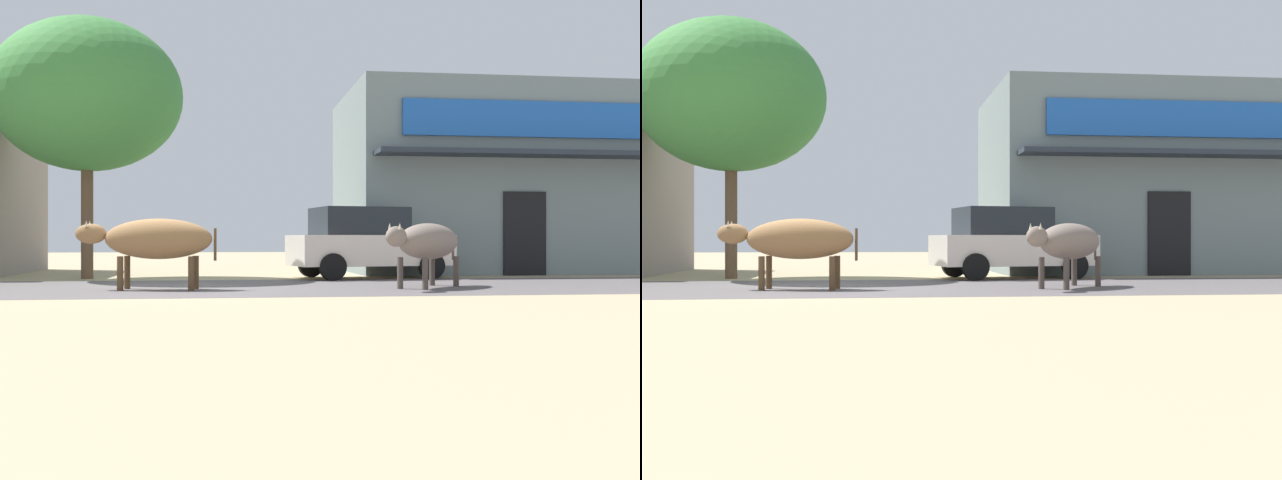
# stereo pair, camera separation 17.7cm
# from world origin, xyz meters

# --- Properties ---
(ground) EXTENTS (80.00, 80.00, 0.00)m
(ground) POSITION_xyz_m (0.00, 0.00, 0.00)
(ground) COLOR tan
(asphalt_road) EXTENTS (72.00, 5.21, 0.00)m
(asphalt_road) POSITION_xyz_m (0.00, 0.00, 0.00)
(asphalt_road) COLOR #5B5455
(asphalt_road) RESTS_ON ground
(storefront_right_club) EXTENTS (9.00, 6.44, 5.02)m
(storefront_right_club) POSITION_xyz_m (9.10, 6.59, 2.51)
(storefront_right_club) COLOR slate
(storefront_right_club) RESTS_ON ground
(roadside_tree) EXTENTS (4.33, 4.33, 5.93)m
(roadside_tree) POSITION_xyz_m (-1.94, 3.53, 4.19)
(roadside_tree) COLOR brown
(roadside_tree) RESTS_ON ground
(parked_hatchback_car) EXTENTS (3.89, 2.34, 1.64)m
(parked_hatchback_car) POSITION_xyz_m (4.46, 3.06, 0.84)
(parked_hatchback_car) COLOR silver
(parked_hatchback_car) RESTS_ON ground
(cow_near_brown) EXTENTS (2.52, 0.94, 1.27)m
(cow_near_brown) POSITION_xyz_m (-0.07, -0.55, 0.90)
(cow_near_brown) COLOR olive
(cow_near_brown) RESTS_ON ground
(cow_far_dark) EXTENTS (2.06, 2.16, 1.20)m
(cow_far_dark) POSITION_xyz_m (4.90, -0.62, 0.86)
(cow_far_dark) COLOR #78685E
(cow_far_dark) RESTS_ON ground
(pedestrian_by_shop) EXTENTS (0.36, 0.61, 1.70)m
(pedestrian_by_shop) POSITION_xyz_m (7.38, 4.16, 1.00)
(pedestrian_by_shop) COLOR brown
(pedestrian_by_shop) RESTS_ON ground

